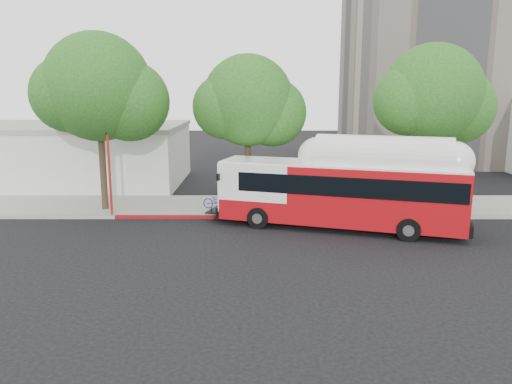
{
  "coord_description": "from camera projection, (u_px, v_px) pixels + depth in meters",
  "views": [
    {
      "loc": [
        -0.52,
        -21.68,
        6.77
      ],
      "look_at": [
        -0.54,
        3.0,
        1.62
      ],
      "focal_mm": 35.0,
      "sensor_mm": 36.0,
      "label": 1
    }
  ],
  "objects": [
    {
      "name": "street_tree_right",
      "position": [
        440.0,
        98.0,
        27.06
      ],
      "size": [
        6.21,
        5.4,
        9.18
      ],
      "color": "#2D2116",
      "rests_on": "ground"
    },
    {
      "name": "transit_bus",
      "position": [
        341.0,
        194.0,
        24.18
      ],
      "size": [
        12.63,
        5.85,
        3.71
      ],
      "rotation": [
        0.0,
        0.0,
        -0.3
      ],
      "color": "#A70B11",
      "rests_on": "ground"
    },
    {
      "name": "signal_pole",
      "position": [
        110.0,
        173.0,
        26.22
      ],
      "size": [
        0.13,
        0.45,
        4.71
      ],
      "color": "red",
      "rests_on": "ground"
    },
    {
      "name": "sidewalk",
      "position": [
        265.0,
        206.0,
        28.95
      ],
      "size": [
        60.0,
        5.0,
        0.15
      ],
      "primitive_type": "cube",
      "color": "gray",
      "rests_on": "ground"
    },
    {
      "name": "street_tree_left",
      "position": [
        107.0,
        91.0,
        26.71
      ],
      "size": [
        6.67,
        5.8,
        9.74
      ],
      "color": "#2D2116",
      "rests_on": "ground"
    },
    {
      "name": "ground",
      "position": [
        268.0,
        240.0,
        22.61
      ],
      "size": [
        120.0,
        120.0,
        0.0
      ],
      "primitive_type": "plane",
      "color": "black",
      "rests_on": "ground"
    },
    {
      "name": "red_curb_segment",
      "position": [
        210.0,
        217.0,
        26.41
      ],
      "size": [
        10.0,
        0.32,
        0.16
      ],
      "primitive_type": "cube",
      "color": "maroon",
      "rests_on": "ground"
    },
    {
      "name": "low_commercial_bldg",
      "position": [
        70.0,
        154.0,
        35.89
      ],
      "size": [
        16.2,
        10.2,
        4.25
      ],
      "color": "silver",
      "rests_on": "ground"
    },
    {
      "name": "street_tree_mid",
      "position": [
        255.0,
        104.0,
        27.33
      ],
      "size": [
        5.75,
        5.0,
        8.62
      ],
      "color": "#2D2116",
      "rests_on": "ground"
    },
    {
      "name": "curb_strip",
      "position": [
        266.0,
        217.0,
        26.41
      ],
      "size": [
        60.0,
        0.3,
        0.15
      ],
      "primitive_type": "cube",
      "color": "gray",
      "rests_on": "ground"
    }
  ]
}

